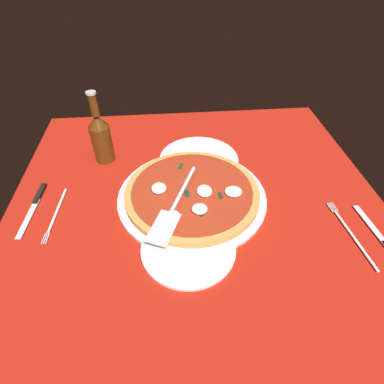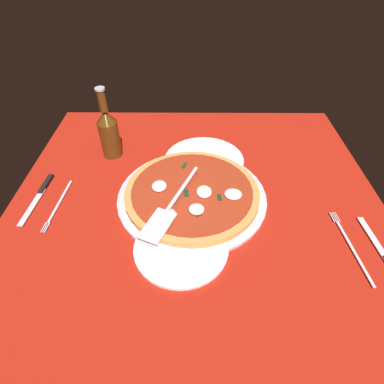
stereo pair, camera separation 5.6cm
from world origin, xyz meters
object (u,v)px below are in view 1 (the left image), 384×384
place_setting_near (367,239)px  place_setting_far (45,210)px  dinner_plate_left (188,248)px  dinner_plate_right (199,159)px  pizza (192,193)px  pizza_server (175,205)px  beer_bottle (101,137)px

place_setting_near → place_setting_far: 77.00cm
dinner_plate_left → place_setting_near: size_ratio=0.97×
dinner_plate_right → place_setting_near: place_setting_near is taller
pizza → pizza_server: (-6.74, 4.63, 2.56)cm
dinner_plate_left → beer_bottle: 42.31cm
pizza → place_setting_near: size_ratio=1.60×
dinner_plate_left → pizza_server: bearing=14.1°
place_setting_far → pizza: bearing=95.2°
pizza_server → dinner_plate_right: bearing=-176.5°
dinner_plate_left → pizza: bearing=-7.9°
dinner_plate_left → beer_bottle: bearing=31.8°
dinner_plate_right → beer_bottle: bearing=83.9°
dinner_plate_left → pizza: 16.44cm
dinner_plate_left → place_setting_far: place_setting_far is taller
pizza_server → beer_bottle: bearing=-119.8°
pizza_server → beer_bottle: (25.89, 19.56, 3.49)cm
place_setting_near → beer_bottle: beer_bottle is taller
place_setting_near → dinner_plate_left: bearing=84.2°
dinner_plate_left → pizza: (16.21, -2.26, 1.62)cm
pizza_server → place_setting_far: pizza_server is taller
place_setting_near → pizza: bearing=61.5°
dinner_plate_right → pizza_server: (-22.94, 8.16, 4.17)cm
dinner_plate_right → place_setting_near: (-33.34, -34.93, -0.15)cm
pizza → place_setting_far: pizza is taller
place_setting_near → place_setting_far: same height
pizza → place_setting_near: pizza is taller
pizza → place_setting_far: bearing=91.8°
dinner_plate_right → pizza: bearing=167.7°
pizza_server → place_setting_far: bearing=-76.7°
pizza → beer_bottle: 31.44cm
beer_bottle → dinner_plate_left: bearing=-148.2°
pizza_server → place_setting_far: 33.00cm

